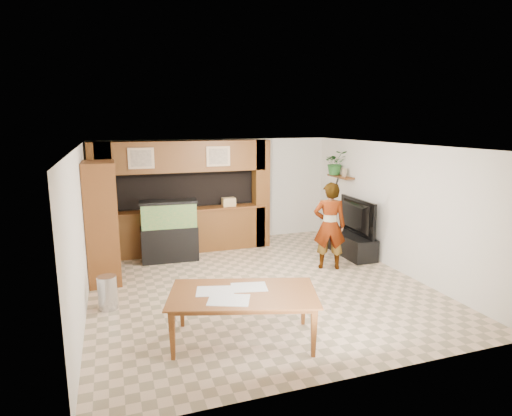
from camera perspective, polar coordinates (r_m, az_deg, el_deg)
name	(u,v)px	position (r m, az deg, el deg)	size (l,w,h in m)	color
floor	(257,284)	(8.23, 0.08, -10.08)	(6.50, 6.50, 0.00)	#C8A88A
ceiling	(257,146)	(7.67, 0.09, 8.30)	(6.50, 6.50, 0.00)	white
wall_back	(215,191)	(10.92, -5.47, 2.31)	(6.00, 6.00, 0.00)	silver
wall_left	(81,230)	(7.46, -22.29, -2.74)	(6.50, 6.50, 0.00)	silver
wall_right	(394,207)	(9.25, 17.94, 0.15)	(6.50, 6.50, 0.00)	silver
partition	(182,196)	(10.15, -9.88, 1.57)	(4.20, 0.99, 2.60)	brown
wall_clock	(84,185)	(8.34, -22.00, 2.88)	(0.05, 0.25, 0.25)	black
wall_shelf	(341,177)	(10.72, 11.21, 4.13)	(0.25, 0.90, 0.04)	brown
pantry_cabinet	(102,223)	(8.57, -19.82, -1.85)	(0.58, 0.94, 2.30)	brown
trash_can	(108,293)	(7.51, -19.18, -10.61)	(0.31, 0.31, 0.56)	#B2B2B7
aquarium	(169,231)	(9.56, -11.49, -3.09)	(1.22, 0.46, 1.35)	black
tv_stand	(350,244)	(10.13, 12.48, -4.75)	(0.54, 1.47, 0.49)	black
television	(352,217)	(9.98, 12.64, -1.14)	(1.41, 0.19, 0.81)	black
photo_frame	(344,172)	(10.56, 11.67, 4.67)	(0.03, 0.15, 0.20)	tan
potted_plant	(335,163)	(10.86, 10.54, 5.95)	(0.54, 0.47, 0.60)	#266027
person	(330,226)	(8.96, 9.78, -2.35)	(0.66, 0.44, 1.82)	#8C684C
microphone	(337,181)	(8.67, 10.78, 3.56)	(0.03, 0.03, 0.15)	black
dining_table	(243,318)	(6.09, -1.72, -14.47)	(2.02, 1.13, 0.71)	brown
newspaper_a	(215,291)	(6.05, -5.47, -10.98)	(0.52, 0.38, 0.01)	silver
newspaper_b	(229,300)	(5.76, -3.66, -12.14)	(0.54, 0.39, 0.01)	silver
newspaper_c	(249,287)	(6.16, -0.94, -10.50)	(0.50, 0.36, 0.01)	silver
counter_box	(229,202)	(10.22, -3.66, 0.80)	(0.30, 0.20, 0.20)	tan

